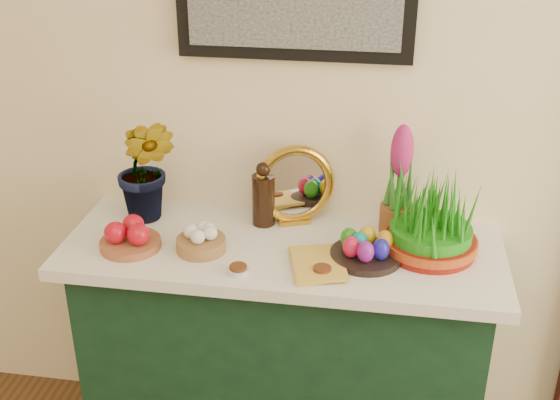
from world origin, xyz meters
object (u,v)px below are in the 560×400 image
object	(u,v)px
sideboard	(282,360)
mirror	(295,186)
hyacinth_green	(145,152)
book	(292,264)
wheatgrass_sabzeh	(432,222)

from	to	relation	value
sideboard	mirror	world-z (taller)	mirror
hyacinth_green	mirror	bearing A→B (deg)	12.10
sideboard	book	world-z (taller)	book
hyacinth_green	wheatgrass_sabzeh	bearing A→B (deg)	0.01
sideboard	mirror	size ratio (longest dim) A/B	4.73
sideboard	mirror	distance (m)	0.62
hyacinth_green	mirror	size ratio (longest dim) A/B	1.78
sideboard	hyacinth_green	size ratio (longest dim) A/B	2.66
book	wheatgrass_sabzeh	world-z (taller)	wheatgrass_sabzeh
book	wheatgrass_sabzeh	bearing A→B (deg)	7.99
mirror	wheatgrass_sabzeh	world-z (taller)	mirror
hyacinth_green	book	distance (m)	0.62
mirror	book	xyz separation A→B (m)	(0.04, -0.31, -0.12)
mirror	wheatgrass_sabzeh	size ratio (longest dim) A/B	0.94
hyacinth_green	book	size ratio (longest dim) A/B	2.35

